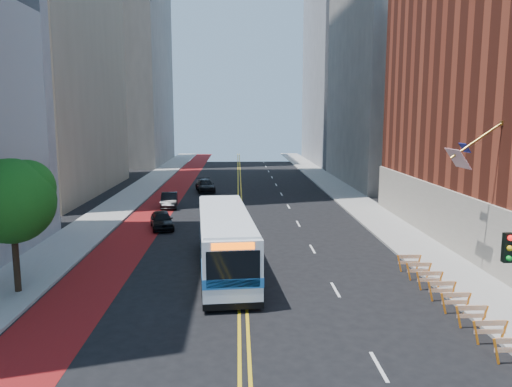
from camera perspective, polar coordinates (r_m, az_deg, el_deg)
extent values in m
plane|color=black|center=(20.51, -1.38, -16.77)|extent=(160.00, 160.00, 0.00)
cube|color=gray|center=(50.67, -15.53, -1.49)|extent=(4.00, 140.00, 0.15)
cube|color=gray|center=(50.77, 11.84, -1.34)|extent=(4.00, 140.00, 0.15)
cube|color=maroon|center=(49.92, -11.17, -1.57)|extent=(3.60, 140.00, 0.01)
cube|color=gold|center=(49.30, -2.04, -1.54)|extent=(0.14, 140.00, 0.01)
cube|color=gold|center=(49.30, -1.62, -1.54)|extent=(0.14, 140.00, 0.01)
cube|color=silver|center=(19.38, 13.85, -18.64)|extent=(0.14, 2.20, 0.01)
cube|color=silver|center=(26.52, 9.06, -10.79)|extent=(0.14, 2.20, 0.01)
cube|color=silver|center=(34.05, 6.46, -6.31)|extent=(0.14, 2.20, 0.01)
cube|color=silver|center=(41.75, 4.84, -3.46)|extent=(0.14, 2.20, 0.01)
cube|color=silver|center=(49.55, 3.73, -1.50)|extent=(0.14, 2.20, 0.01)
cube|color=silver|center=(57.40, 2.93, -0.07)|extent=(0.14, 2.20, 0.01)
cube|color=silver|center=(65.29, 2.31, 1.01)|extent=(0.14, 2.20, 0.01)
cube|color=silver|center=(73.20, 1.83, 1.86)|extent=(0.14, 2.20, 0.01)
cube|color=silver|center=(81.13, 1.45, 2.55)|extent=(0.14, 2.20, 0.01)
cube|color=silver|center=(89.08, 1.13, 3.11)|extent=(0.14, 2.20, 0.01)
cube|color=silver|center=(97.03, 0.87, 3.58)|extent=(0.14, 2.20, 0.01)
cube|color=silver|center=(104.99, 0.64, 3.97)|extent=(0.14, 2.20, 0.01)
cube|color=#9E9384|center=(34.35, 22.51, -3.38)|extent=(0.50, 36.00, 4.00)
cube|color=black|center=(35.47, 21.90, -4.47)|extent=(0.35, 2.80, 2.20)
cube|color=black|center=(41.81, 18.03, -2.32)|extent=(0.35, 2.80, 2.20)
cube|color=#A57F33|center=(30.09, 26.40, 7.23)|extent=(0.25, 0.25, 0.25)
cylinder|color=#A57F33|center=(29.50, 23.97, 5.62)|extent=(2.85, 0.12, 2.05)
cube|color=#B21419|center=(29.13, 22.07, 3.73)|extent=(0.75, 1.90, 1.05)
cube|color=navy|center=(29.73, 22.75, 4.84)|extent=(0.39, 0.85, 0.52)
cube|color=slate|center=(71.30, 17.76, 17.40)|extent=(18.00, 26.00, 40.00)
cube|color=gray|center=(101.22, 12.48, 19.23)|extent=(20.00, 28.00, 55.00)
cube|color=orange|center=(20.68, 25.77, -15.94)|extent=(0.32, 0.06, 0.99)
cube|color=orange|center=(20.77, 27.23, -14.73)|extent=(1.25, 0.05, 0.22)
cube|color=orange|center=(20.91, 27.16, -15.61)|extent=(1.25, 0.05, 0.18)
cube|color=orange|center=(21.93, 23.84, -14.37)|extent=(0.32, 0.06, 0.99)
cube|color=orange|center=(22.42, 26.44, -14.03)|extent=(0.32, 0.06, 0.99)
cube|color=orange|center=(22.02, 25.22, -13.24)|extent=(1.25, 0.05, 0.22)
cube|color=orange|center=(22.15, 25.16, -14.08)|extent=(1.25, 0.05, 0.18)
cube|color=orange|center=(23.22, 22.14, -12.95)|extent=(0.32, 0.06, 0.99)
cube|color=orange|center=(23.68, 24.63, -12.68)|extent=(0.32, 0.06, 0.99)
cube|color=orange|center=(23.31, 23.46, -11.90)|extent=(1.25, 0.05, 0.22)
cube|color=orange|center=(23.43, 23.40, -12.70)|extent=(1.25, 0.05, 0.18)
cube|color=orange|center=(24.55, 20.64, -11.68)|extent=(0.32, 0.06, 0.99)
cube|color=orange|center=(24.98, 23.01, -11.46)|extent=(0.32, 0.06, 0.99)
cube|color=orange|center=(24.63, 21.89, -10.69)|extent=(1.25, 0.05, 0.22)
cube|color=orange|center=(24.74, 21.84, -11.46)|extent=(1.25, 0.05, 0.18)
cube|color=orange|center=(25.89, 19.30, -10.53)|extent=(0.32, 0.06, 0.99)
cube|color=orange|center=(26.31, 21.57, -10.35)|extent=(0.32, 0.06, 0.99)
cube|color=orange|center=(25.97, 20.50, -9.60)|extent=(1.25, 0.05, 0.22)
cube|color=orange|center=(26.08, 20.45, -10.33)|extent=(1.25, 0.05, 0.18)
cube|color=orange|center=(27.26, 18.11, -9.49)|extent=(0.32, 0.06, 0.99)
cube|color=orange|center=(27.66, 20.28, -9.34)|extent=(0.32, 0.06, 0.99)
cube|color=orange|center=(27.33, 19.25, -8.62)|extent=(1.25, 0.05, 0.22)
cube|color=orange|center=(27.44, 19.21, -9.31)|extent=(1.25, 0.05, 0.18)
cube|color=orange|center=(28.65, 17.04, -8.54)|extent=(0.32, 0.06, 0.99)
cube|color=orange|center=(29.02, 19.11, -8.42)|extent=(0.32, 0.06, 0.99)
cube|color=orange|center=(28.72, 18.12, -7.72)|extent=(1.25, 0.05, 0.22)
cube|color=orange|center=(28.82, 18.09, -8.39)|extent=(1.25, 0.05, 0.18)
cube|color=orange|center=(30.05, 16.07, -7.69)|extent=(0.32, 0.06, 0.99)
cube|color=orange|center=(30.41, 18.06, -7.58)|extent=(0.32, 0.06, 0.99)
cube|color=orange|center=(30.12, 17.11, -6.90)|extent=(1.25, 0.05, 0.22)
cube|color=orange|center=(30.21, 17.08, -7.54)|extent=(1.25, 0.05, 0.18)
cylinder|color=black|center=(27.81, -25.73, -6.88)|extent=(0.32, 0.32, 3.20)
sphere|color=#10440E|center=(27.20, -26.15, -0.78)|extent=(4.20, 4.20, 4.20)
sphere|color=#10440E|center=(27.24, -24.74, 0.61)|extent=(2.80, 2.80, 2.80)
cube|color=black|center=(17.72, 26.79, -5.55)|extent=(0.28, 0.22, 0.95)
sphere|color=red|center=(17.52, 27.09, -4.55)|extent=(0.18, 0.18, 0.18)
sphere|color=yellow|center=(17.60, 27.01, -5.59)|extent=(0.18, 0.18, 0.18)
sphere|color=#0CA526|center=(17.68, 26.94, -6.63)|extent=(0.18, 0.18, 0.18)
cube|color=silver|center=(28.63, -3.56, -5.32)|extent=(3.79, 12.86, 3.01)
cube|color=#2063AD|center=(28.75, -3.55, -6.18)|extent=(3.83, 12.91, 0.48)
cube|color=black|center=(29.34, -3.67, -3.96)|extent=(3.52, 9.08, 1.00)
cube|color=black|center=(22.51, -2.63, -8.63)|extent=(2.42, 0.31, 1.69)
cube|color=black|center=(34.69, -4.17, -2.06)|extent=(2.20, 0.29, 1.06)
cube|color=#FF5905|center=(22.21, -2.65, -6.03)|extent=(1.92, 0.24, 0.32)
cube|color=silver|center=(28.29, -3.59, -2.25)|extent=(3.60, 12.22, 0.13)
cube|color=black|center=(29.04, -3.53, -8.20)|extent=(3.82, 12.90, 0.32)
cylinder|color=black|center=(25.09, -5.88, -10.62)|extent=(0.40, 1.08, 1.06)
cylinder|color=black|center=(25.25, -0.12, -10.45)|extent=(0.40, 1.08, 1.06)
cylinder|color=black|center=(32.37, -6.12, -6.15)|extent=(0.40, 1.08, 1.06)
cylinder|color=black|center=(32.49, -1.70, -6.05)|extent=(0.40, 1.08, 1.06)
cylinder|color=black|center=(33.84, -6.16, -5.49)|extent=(0.40, 1.08, 1.06)
cylinder|color=black|center=(33.95, -1.93, -5.39)|extent=(0.40, 1.08, 1.06)
imported|color=black|center=(40.42, -10.72, -2.98)|extent=(2.58, 4.40, 1.40)
imported|color=black|center=(49.67, -9.88, -0.75)|extent=(1.89, 4.47, 1.44)
imported|color=black|center=(59.51, -5.83, 0.90)|extent=(2.86, 5.21, 1.43)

